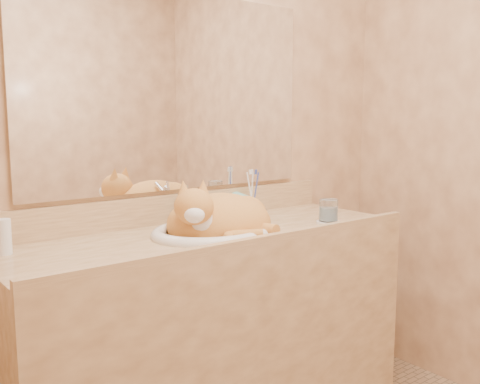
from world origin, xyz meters
TOP-DOWN VIEW (x-y plane):
  - wall_back at (0.00, 1.00)m, footprint 2.40×0.02m
  - vanity_counter at (0.00, 0.72)m, footprint 1.60×0.55m
  - mirror at (0.00, 0.99)m, footprint 1.30×0.02m
  - sink_basin at (-0.00, 0.70)m, footprint 0.57×0.51m
  - faucet at (-0.00, 0.89)m, footprint 0.05×0.11m
  - cat at (0.01, 0.70)m, footprint 0.51×0.47m
  - soap_dispenser at (0.08, 0.87)m, footprint 0.09×0.09m
  - toothbrush_cup at (0.34, 0.89)m, footprint 0.14×0.14m
  - toothbrushes at (0.34, 0.89)m, footprint 0.03×0.03m
  - saucer at (0.48, 0.57)m, footprint 0.10×0.10m
  - water_glass at (0.48, 0.57)m, footprint 0.08×0.08m
  - lotion_bottle at (-0.71, 0.87)m, footprint 0.05×0.05m

SIDE VIEW (x-z plane):
  - vanity_counter at x=0.00m, z-range 0.00..0.85m
  - saucer at x=0.48m, z-range 0.85..0.86m
  - toothbrush_cup at x=0.34m, z-range 0.85..0.95m
  - water_glass at x=0.48m, z-range 0.86..0.95m
  - lotion_bottle at x=-0.71m, z-range 0.85..0.97m
  - cat at x=0.01m, z-range 0.80..1.03m
  - sink_basin at x=0.00m, z-range 0.85..1.00m
  - faucet at x=0.00m, z-range 0.85..1.01m
  - soap_dispenser at x=0.08m, z-range 0.85..1.04m
  - toothbrushes at x=0.34m, z-range 0.87..1.08m
  - wall_back at x=0.00m, z-range 0.00..2.50m
  - mirror at x=0.00m, z-range 0.99..1.79m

